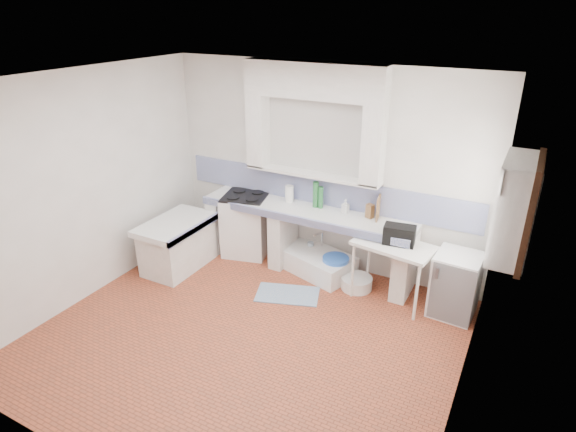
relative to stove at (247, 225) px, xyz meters
The scene contains 36 objects.
floor 2.08m from the stove, 57.91° to the right, with size 4.50×4.50×0.00m, color #A0462A.
ceiling 3.11m from the stove, 57.91° to the right, with size 4.50×4.50×0.00m, color white.
wall_back 1.47m from the stove, 14.25° to the left, with size 4.50×4.50×0.00m, color white.
wall_front 3.99m from the stove, 73.81° to the right, with size 4.50×4.50×0.00m, color white.
wall_left 2.29m from the stove, 124.10° to the right, with size 4.50×4.50×0.00m, color white.
wall_right 3.87m from the stove, 27.38° to the right, with size 4.50×4.50×0.00m, color white.
alcove_mass 2.35m from the stove, ahead, with size 1.90×0.25×0.45m, color white.
window_frame 3.73m from the stove, ahead, with size 0.35×0.86×1.06m, color #3D2413.
lace_valance 3.73m from the stove, ahead, with size 0.01×0.84×0.24m, color white.
counter_slab 1.07m from the stove, ahead, with size 3.00×0.60×0.08m, color white.
counter_lip 1.11m from the stove, 17.27° to the right, with size 3.00×0.04×0.10m, color navy.
counter_pier_left 0.42m from the stove, behind, with size 0.20×0.55×0.82m, color white.
counter_pier_mid 0.63m from the stove, ahead, with size 0.20×0.55×0.82m, color white.
counter_pier_right 2.38m from the stove, ahead, with size 0.20×0.55×0.82m, color white.
peninsula_top 1.05m from the stove, 126.84° to the right, with size 0.70×1.10×0.08m, color white.
peninsula_base 1.04m from the stove, 126.84° to the right, with size 0.60×1.00×0.62m, color white.
peninsula_lip 0.90m from the stove, 109.25° to the right, with size 0.04×1.10×0.10m, color navy.
backsplash 1.29m from the stove, 13.50° to the left, with size 4.27×0.03×0.40m, color navy.
stove is the anchor object (origin of this frame).
sink 1.18m from the stove, ahead, with size 1.09×0.59×0.26m, color white.
side_table 2.29m from the stove, ahead, with size 0.95×0.53×0.04m, color white.
fridge 3.04m from the stove, ahead, with size 0.51×0.51×0.79m, color white.
bucket_red 1.01m from the stove, ahead, with size 0.27×0.27×0.25m, color #A92D29.
bucket_orange 1.37m from the stove, ahead, with size 0.25×0.25×0.23m, color #DC4929.
bucket_blue 1.51m from the stove, ahead, with size 0.36×0.36×0.34m, color blue.
basin_white 1.86m from the stove, ahead, with size 0.41×0.41×0.16m, color white.
water_bottle_a 1.04m from the stove, ahead, with size 0.09×0.09×0.34m, color silver.
water_bottle_b 1.41m from the stove, ahead, with size 0.08×0.08×0.29m, color silver.
black_bag 2.38m from the stove, ahead, with size 0.37×0.21×0.23m, color black.
green_bottle_a 1.24m from the stove, ahead, with size 0.08×0.08×0.36m, color #287137.
green_bottle_b 1.29m from the stove, ahead, with size 0.07×0.07×0.30m, color #287137.
knife_block 1.91m from the stove, ahead, with size 0.09×0.07×0.19m, color olive.
cutting_board 2.03m from the stove, ahead, with size 0.02×0.23×0.31m, color olive.
paper_towel 0.88m from the stove, 10.85° to the left, with size 0.12×0.12×0.24m, color white.
soap_bottle 1.59m from the stove, ahead, with size 0.08×0.09×0.19m, color white.
rug 1.40m from the stove, 34.70° to the right, with size 0.80×0.46×0.01m, color #3F6394.
Camera 1 is at (2.49, -3.69, 3.45)m, focal length 30.03 mm.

